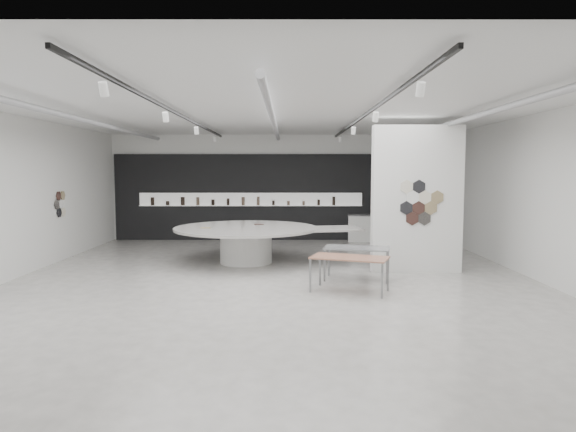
{
  "coord_description": "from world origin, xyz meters",
  "views": [
    {
      "loc": [
        0.32,
        -11.58,
        2.49
      ],
      "look_at": [
        0.33,
        1.2,
        1.37
      ],
      "focal_mm": 32.0,
      "sensor_mm": 36.0,
      "label": 1
    }
  ],
  "objects_px": {
    "partition_column": "(417,199)",
    "kitchen_counter": "(371,228)",
    "display_island": "(249,239)",
    "sample_table_wood": "(350,259)",
    "sample_table_stone": "(357,250)"
  },
  "relations": [
    {
      "from": "partition_column",
      "to": "kitchen_counter",
      "type": "bearing_deg",
      "value": 92.03
    },
    {
      "from": "display_island",
      "to": "sample_table_wood",
      "type": "bearing_deg",
      "value": -65.47
    },
    {
      "from": "partition_column",
      "to": "kitchen_counter",
      "type": "relative_size",
      "value": 2.07
    },
    {
      "from": "partition_column",
      "to": "display_island",
      "type": "bearing_deg",
      "value": 163.92
    },
    {
      "from": "partition_column",
      "to": "sample_table_stone",
      "type": "distance_m",
      "value": 2.17
    },
    {
      "from": "kitchen_counter",
      "to": "partition_column",
      "type": "bearing_deg",
      "value": -80.61
    },
    {
      "from": "sample_table_wood",
      "to": "sample_table_stone",
      "type": "distance_m",
      "value": 1.19
    },
    {
      "from": "display_island",
      "to": "sample_table_wood",
      "type": "xyz_separation_m",
      "value": [
        2.32,
        -3.35,
        0.03
      ]
    },
    {
      "from": "sample_table_wood",
      "to": "sample_table_stone",
      "type": "xyz_separation_m",
      "value": [
        0.31,
        1.15,
        0.02
      ]
    },
    {
      "from": "display_island",
      "to": "partition_column",
      "type": "bearing_deg",
      "value": -26.32
    },
    {
      "from": "display_island",
      "to": "kitchen_counter",
      "type": "distance_m",
      "value": 5.89
    },
    {
      "from": "partition_column",
      "to": "display_island",
      "type": "xyz_separation_m",
      "value": [
        -4.22,
        1.22,
        -1.16
      ]
    },
    {
      "from": "sample_table_wood",
      "to": "kitchen_counter",
      "type": "height_order",
      "value": "kitchen_counter"
    },
    {
      "from": "sample_table_wood",
      "to": "kitchen_counter",
      "type": "distance_m",
      "value": 7.83
    },
    {
      "from": "partition_column",
      "to": "kitchen_counter",
      "type": "height_order",
      "value": "partition_column"
    }
  ]
}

